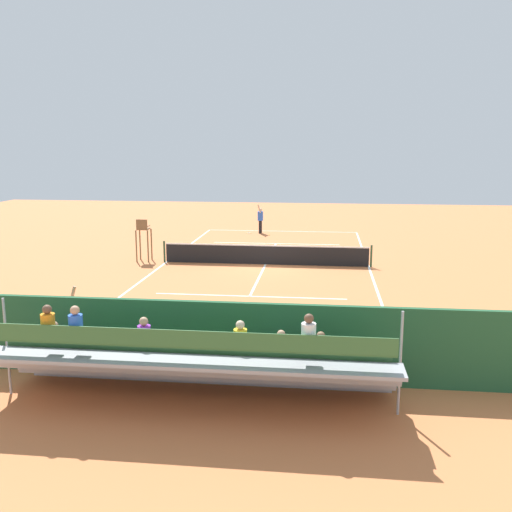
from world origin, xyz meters
name	(u,v)px	position (x,y,z in m)	size (l,w,h in m)	color
ground_plane	(266,264)	(0.00, 0.00, 0.00)	(60.00, 60.00, 0.00)	#D17542
court_line_markings	(266,264)	(0.00, -0.04, 0.00)	(10.10, 22.20, 0.01)	white
tennis_net	(266,254)	(0.00, 0.00, 0.50)	(10.30, 0.10, 1.07)	black
backdrop_wall	(209,340)	(0.00, 14.00, 1.00)	(18.00, 0.16, 2.00)	#235633
bleacher_stand	(196,362)	(0.03, 15.36, 0.95)	(9.06, 2.40, 2.48)	#9EA0A5
umpire_chair	(143,235)	(6.20, -0.13, 1.31)	(0.67, 0.67, 2.14)	brown
courtside_bench	(321,351)	(-2.79, 13.27, 0.56)	(1.80, 0.40, 0.93)	#33383D
equipment_bag	(246,363)	(-0.86, 13.40, 0.18)	(0.90, 0.36, 0.36)	#334C8C
tennis_player	(260,218)	(1.37, -9.93, 1.02)	(0.44, 0.56, 1.93)	black
tennis_racket	(249,233)	(2.12, -9.82, 0.01)	(0.38, 0.59, 0.03)	black
tennis_ball_near	(269,235)	(0.70, -9.04, 0.03)	(0.07, 0.07, 0.07)	#CCDB33
line_judge	(71,319)	(4.14, 12.83, 1.02)	(0.40, 0.55, 1.93)	#232328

